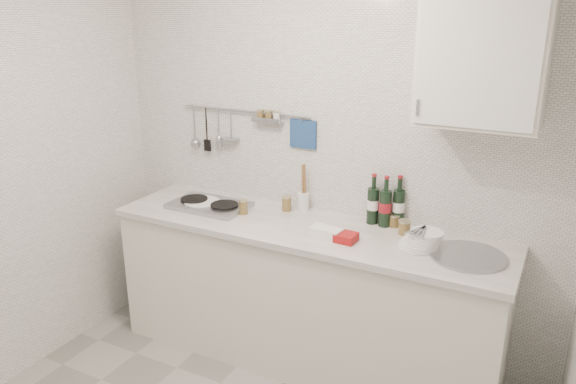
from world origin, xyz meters
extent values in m
cube|color=silver|center=(0.00, 1.40, 1.25)|extent=(3.00, 0.02, 2.50)
cube|color=silver|center=(0.00, 1.10, 0.44)|extent=(2.40, 0.60, 0.88)
cube|color=silver|center=(0.00, 1.10, 0.90)|extent=(2.44, 0.64, 0.04)
cube|color=black|center=(0.00, 1.12, 0.05)|extent=(2.34, 0.52, 0.10)
cube|color=#93969B|center=(-0.70, 1.10, 0.94)|extent=(0.50, 0.32, 0.03)
cylinder|color=black|center=(-0.82, 1.10, 0.96)|extent=(0.18, 0.18, 0.01)
cylinder|color=black|center=(-0.58, 1.10, 0.96)|extent=(0.18, 0.18, 0.01)
cylinder|color=#93969B|center=(0.95, 1.10, 0.93)|extent=(0.40, 0.40, 0.02)
cylinder|color=#93969B|center=(0.95, 1.10, 0.87)|extent=(0.34, 0.34, 0.10)
cylinder|color=#93969B|center=(-0.58, 1.37, 1.52)|extent=(0.95, 0.02, 0.02)
cube|color=navy|center=(-0.16, 1.39, 1.41)|extent=(0.18, 0.02, 0.18)
cube|color=silver|center=(0.90, 1.22, 1.95)|extent=(0.60, 0.35, 0.70)
cube|color=white|center=(0.90, 1.04, 1.95)|extent=(0.56, 0.01, 0.66)
cylinder|color=#93969B|center=(0.64, 1.03, 1.70)|extent=(0.01, 0.01, 0.08)
cylinder|color=#4E5AB1|center=(-0.77, 1.09, 0.93)|extent=(0.25, 0.25, 0.01)
cylinder|color=#4E5AB1|center=(-0.76, 1.10, 0.94)|extent=(0.24, 0.24, 0.01)
cylinder|color=#4E5AB1|center=(-0.76, 1.10, 0.95)|extent=(0.23, 0.23, 0.01)
cylinder|color=white|center=(0.68, 1.10, 0.93)|extent=(0.22, 0.22, 0.01)
cylinder|color=white|center=(0.69, 1.11, 0.94)|extent=(0.22, 0.22, 0.01)
cylinder|color=white|center=(0.69, 1.11, 0.95)|extent=(0.21, 0.21, 0.01)
cylinder|color=white|center=(0.70, 1.11, 0.96)|extent=(0.20, 0.20, 0.01)
cylinder|color=white|center=(0.70, 1.12, 0.97)|extent=(0.20, 0.20, 0.01)
cylinder|color=white|center=(0.71, 1.12, 0.98)|extent=(0.19, 0.19, 0.01)
cylinder|color=white|center=(0.71, 1.12, 1.00)|extent=(0.19, 0.19, 0.01)
cylinder|color=white|center=(0.72, 1.13, 1.01)|extent=(0.18, 0.18, 0.01)
cube|color=white|center=(0.18, 1.00, 0.95)|extent=(0.20, 0.12, 0.06)
cube|color=red|center=(0.30, 1.00, 0.94)|extent=(0.12, 0.12, 0.05)
cylinder|color=white|center=(-0.13, 1.34, 0.98)|extent=(0.08, 0.08, 0.12)
cylinder|color=brown|center=(-0.12, 1.34, 1.12)|extent=(0.03, 0.06, 0.23)
cylinder|color=brown|center=(-0.14, 1.35, 1.11)|extent=(0.04, 0.04, 0.21)
cylinder|color=brown|center=(-0.22, 1.28, 0.96)|extent=(0.06, 0.06, 0.09)
cylinder|color=tan|center=(-0.22, 1.28, 1.01)|extent=(0.06, 0.06, 0.01)
cylinder|color=brown|center=(0.47, 1.34, 0.95)|extent=(0.06, 0.06, 0.07)
cylinder|color=tan|center=(0.47, 1.34, 0.99)|extent=(0.07, 0.07, 0.01)
cylinder|color=brown|center=(0.56, 1.25, 0.96)|extent=(0.07, 0.07, 0.08)
cylinder|color=tan|center=(0.56, 1.25, 1.00)|extent=(0.07, 0.07, 0.01)
cylinder|color=brown|center=(-0.44, 1.10, 0.96)|extent=(0.05, 0.05, 0.09)
cylinder|color=tan|center=(-0.44, 1.10, 1.01)|extent=(0.06, 0.06, 0.01)
camera|label=1|loc=(1.35, -1.72, 2.19)|focal=35.00mm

